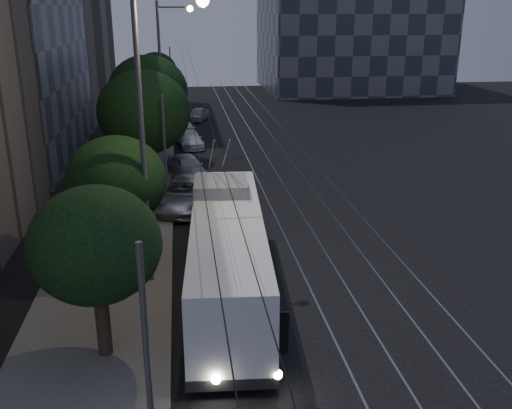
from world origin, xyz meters
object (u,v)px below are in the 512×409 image
Objects in this scene: pickup_silver at (186,194)px; car_white_d at (198,114)px; streetlamp_far at (166,65)px; car_white_b at (190,139)px; streetlamp_near at (153,116)px; trolleybus at (227,254)px; car_white_c at (182,131)px; car_white_a at (187,166)px.

car_white_d is (1.60, 25.43, -0.18)m from pickup_silver.
streetlamp_far reaches higher than car_white_d.
car_white_b is 1.16× the size of car_white_d.
streetlamp_near reaches higher than car_white_b.
pickup_silver is 1.58× the size of car_white_d.
trolleybus is 2.92× the size of car_white_c.
streetlamp_far is (-1.53, -1.64, 5.83)m from car_white_b.
car_white_b is at bearing 101.75° from pickup_silver.
streetlamp_far reaches higher than pickup_silver.
pickup_silver is 0.53× the size of streetlamp_far.
trolleybus is at bearing -102.60° from car_white_a.
trolleybus is at bearing -84.19° from streetlamp_far.
pickup_silver is at bearing -99.00° from car_white_b.
streetlamp_near is at bearing -108.95° from car_white_c.
car_white_b is 0.38× the size of streetlamp_near.
car_white_b is at bearing 95.75° from trolleybus.
streetlamp_near is at bearing -90.34° from streetlamp_far.
streetlamp_near is (-1.07, -8.86, 5.80)m from pickup_silver.
streetlamp_far is (-1.15, 6.93, 5.71)m from car_white_a.
pickup_silver is 5.83m from car_white_a.
pickup_silver is (-1.40, 10.25, -0.90)m from trolleybus.
trolleybus is 16.15m from car_white_a.
car_white_a is at bearing -74.98° from car_white_d.
trolleybus reaches higher than car_white_d.
car_white_c reaches higher than car_white_b.
streetlamp_far reaches higher than car_white_c.
pickup_silver is 25.48m from car_white_d.
trolleybus is at bearing -29.48° from streetlamp_near.
streetlamp_near is 21.61m from streetlamp_far.
car_white_a is (-1.19, 16.08, -0.96)m from trolleybus.
car_white_d is at bearing 93.54° from trolleybus.
car_white_d is (1.01, 11.03, 0.01)m from car_white_b.
car_white_d is (0.20, 35.68, -1.08)m from trolleybus.
car_white_b is 2.80m from car_white_c.
streetlamp_near reaches higher than car_white_c.
pickup_silver is 14.41m from car_white_b.
trolleybus is 2.86× the size of car_white_a.
car_white_d is 0.34× the size of streetlamp_far.
car_white_a is 11.31m from car_white_c.
car_white_d is (1.40, 19.60, -0.12)m from car_white_a.
car_white_b is 24.07m from streetlamp_near.
car_white_b is at bearing -94.49° from car_white_c.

